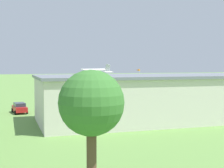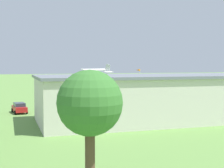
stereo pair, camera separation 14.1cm
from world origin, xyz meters
The scene contains 9 objects.
ground_plane centered at (0.00, 0.00, 0.00)m, with size 400.00×400.00×0.00m, color #608C42.
hangar centered at (4.03, 34.31, 3.21)m, with size 36.54×14.75×6.40m.
biplane centered at (5.00, 4.16, 5.83)m, with size 8.17×7.19×3.94m.
car_blue centered at (-12.12, 18.75, 0.85)m, with size 2.26×4.66×1.65m.
car_red centered at (23.38, 20.88, 0.87)m, with size 2.43×4.58×1.67m.
person_by_parked_cars centered at (4.79, 14.41, 0.79)m, with size 0.54×0.54×1.59m.
person_at_fence_line centered at (17.78, 19.29, 0.81)m, with size 0.52×0.52×1.62m.
tree_behind_hangar_right centered at (21.16, 56.51, 5.39)m, with size 4.20×4.20×7.56m.
windsock centered at (-14.03, -17.42, 5.67)m, with size 1.36×1.42×6.46m.
Camera 2 is at (26.62, 76.82, 7.89)m, focal length 53.83 mm.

